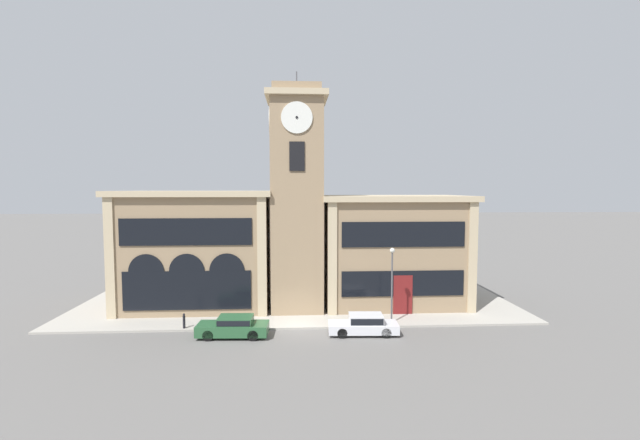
{
  "coord_description": "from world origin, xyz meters",
  "views": [
    {
      "loc": [
        -0.12,
        -29.65,
        9.92
      ],
      "look_at": [
        1.75,
        2.93,
        7.58
      ],
      "focal_mm": 24.0,
      "sensor_mm": 36.0,
      "label": 1
    }
  ],
  "objects_px": {
    "parked_car_near": "(234,326)",
    "street_lamp": "(392,273)",
    "bollard": "(184,321)",
    "parked_car_mid": "(364,324)"
  },
  "relations": [
    {
      "from": "parked_car_near",
      "to": "street_lamp",
      "type": "bearing_deg",
      "value": -167.24
    },
    {
      "from": "street_lamp",
      "to": "bollard",
      "type": "xyz_separation_m",
      "value": [
        -14.88,
        -0.43,
        -3.13
      ]
    },
    {
      "from": "street_lamp",
      "to": "parked_car_mid",
      "type": "bearing_deg",
      "value": -139.95
    },
    {
      "from": "parked_car_near",
      "to": "parked_car_mid",
      "type": "distance_m",
      "value": 8.86
    },
    {
      "from": "parked_car_near",
      "to": "parked_car_mid",
      "type": "bearing_deg",
      "value": -177.21
    },
    {
      "from": "parked_car_near",
      "to": "parked_car_mid",
      "type": "relative_size",
      "value": 1.0
    },
    {
      "from": "parked_car_near",
      "to": "bollard",
      "type": "height_order",
      "value": "parked_car_near"
    },
    {
      "from": "street_lamp",
      "to": "bollard",
      "type": "bearing_deg",
      "value": -178.33
    },
    {
      "from": "parked_car_mid",
      "to": "street_lamp",
      "type": "distance_m",
      "value": 4.34
    },
    {
      "from": "parked_car_near",
      "to": "street_lamp",
      "type": "distance_m",
      "value": 11.78
    }
  ]
}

